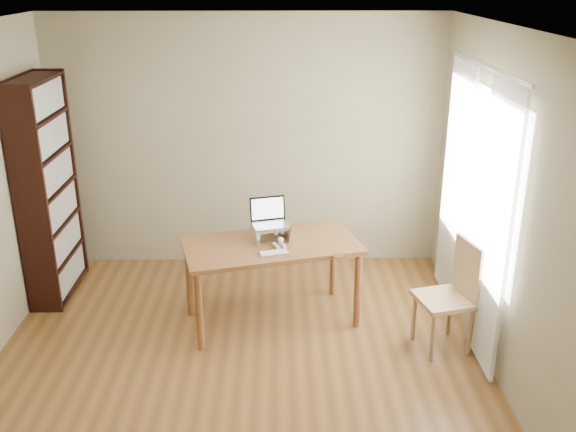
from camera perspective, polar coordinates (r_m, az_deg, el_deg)
The scene contains 10 objects.
room at distance 4.49m, azimuth -4.53°, elevation -0.76°, with size 4.04×4.54×2.64m.
bookshelf at distance 6.39m, azimuth -20.58°, elevation 2.21°, with size 0.30×0.90×2.10m.
curtains at distance 5.50m, azimuth 16.06°, elevation 1.16°, with size 0.03×1.90×2.25m.
desk at distance 5.59m, azimuth -1.49°, elevation -3.30°, with size 1.64×1.11×0.75m.
laptop_stand at distance 5.60m, azimuth -1.50°, elevation -1.35°, with size 0.32×0.25×0.13m.
laptop at distance 5.61m, azimuth -1.51°, elevation -0.14°, with size 0.36×0.34×0.22m.
keyboard at distance 5.35m, azimuth -1.25°, elevation -3.30°, with size 0.27×0.17×0.02m.
coaster at distance 5.33m, azimuth 4.48°, elevation -3.53°, with size 0.09×0.09×0.01m, color brown.
cat at distance 5.63m, azimuth -1.39°, elevation -1.36°, with size 0.26×0.49×0.16m.
chair at distance 5.42m, azimuth 14.49°, elevation -6.63°, with size 0.51×0.51×0.94m.
Camera 1 is at (0.32, -4.15, 2.96)m, focal length 40.00 mm.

